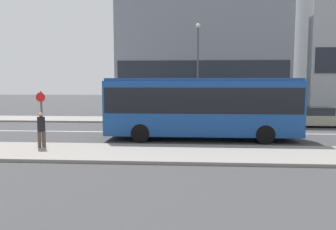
% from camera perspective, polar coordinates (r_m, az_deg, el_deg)
% --- Properties ---
extents(ground_plane, '(120.00, 120.00, 0.00)m').
position_cam_1_polar(ground_plane, '(20.41, -4.04, -3.01)').
color(ground_plane, '#3A3A3D').
extents(sidewalk_near, '(44.00, 3.50, 0.13)m').
position_cam_1_polar(sidewalk_near, '(14.34, -7.56, -6.51)').
color(sidewalk_near, gray).
rests_on(sidewalk_near, ground_plane).
extents(sidewalk_far, '(44.00, 3.50, 0.13)m').
position_cam_1_polar(sidewalk_far, '(26.55, -2.16, -0.84)').
color(sidewalk_far, gray).
rests_on(sidewalk_far, ground_plane).
extents(lane_centerline, '(41.80, 0.16, 0.01)m').
position_cam_1_polar(lane_centerline, '(20.41, -4.04, -3.00)').
color(lane_centerline, silver).
rests_on(lane_centerline, ground_plane).
extents(apartment_block_left_tower, '(15.88, 4.28, 14.31)m').
position_cam_1_polar(apartment_block_left_tower, '(31.85, 5.89, 12.99)').
color(apartment_block_left_tower, gray).
rests_on(apartment_block_left_tower, ground_plane).
extents(city_bus, '(10.25, 2.62, 3.31)m').
position_cam_1_polar(city_bus, '(17.76, 5.82, 1.84)').
color(city_bus, '#194793').
rests_on(city_bus, ground_plane).
extents(parked_car_0, '(4.57, 1.88, 1.36)m').
position_cam_1_polar(parked_car_0, '(25.19, 23.98, -0.36)').
color(parked_car_0, '#A39E84').
rests_on(parked_car_0, ground_plane).
extents(pedestrian_near_stop, '(0.34, 0.34, 1.61)m').
position_cam_1_polar(pedestrian_near_stop, '(15.97, -21.20, -2.06)').
color(pedestrian_near_stop, '#4C4233').
rests_on(pedestrian_near_stop, sidewalk_near).
extents(bus_stop_sign, '(0.44, 0.12, 2.54)m').
position_cam_1_polar(bus_stop_sign, '(16.46, -21.16, 0.20)').
color(bus_stop_sign, '#4C4C51').
rests_on(bus_stop_sign, sidewalk_near).
extents(street_lamp, '(0.36, 0.36, 7.44)m').
position_cam_1_polar(street_lamp, '(25.66, 5.21, 9.11)').
color(street_lamp, '#4C4C51').
rests_on(street_lamp, sidewalk_far).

